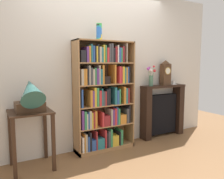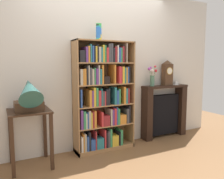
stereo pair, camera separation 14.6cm
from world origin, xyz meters
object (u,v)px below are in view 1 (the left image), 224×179
(side_table_left, at_px, (31,126))
(teacup_with_saucer, at_px, (174,83))
(gramophone, at_px, (31,95))
(fireplace_mantel, at_px, (162,111))
(flower_vase, at_px, (151,77))
(cup_stack, at_px, (99,32))
(mantel_clock, at_px, (165,73))
(bookshelf, at_px, (103,99))

(side_table_left, distance_m, teacup_with_saucer, 2.71)
(gramophone, height_order, fireplace_mantel, gramophone)
(fireplace_mantel, bearing_deg, flower_vase, -176.25)
(fireplace_mantel, xyz_separation_m, teacup_with_saucer, (0.26, -0.02, 0.52))
(gramophone, distance_m, fireplace_mantel, 2.47)
(cup_stack, bearing_deg, mantel_clock, 2.62)
(flower_vase, bearing_deg, gramophone, -173.34)
(mantel_clock, bearing_deg, bookshelf, -178.12)
(gramophone, xyz_separation_m, flower_vase, (2.10, 0.25, 0.15))
(fireplace_mantel, distance_m, flower_vase, 0.73)
(fireplace_mantel, distance_m, teacup_with_saucer, 0.58)
(bookshelf, xyz_separation_m, cup_stack, (-0.07, -0.02, 1.02))
(bookshelf, bearing_deg, flower_vase, 2.46)
(side_table_left, height_order, fireplace_mantel, fireplace_mantel)
(flower_vase, bearing_deg, mantel_clock, 0.22)
(fireplace_mantel, bearing_deg, side_table_left, -176.07)
(gramophone, bearing_deg, teacup_with_saucer, 5.33)
(side_table_left, bearing_deg, bookshelf, 5.29)
(flower_vase, bearing_deg, side_table_left, -176.04)
(bookshelf, height_order, flower_vase, bookshelf)
(bookshelf, relative_size, mantel_clock, 3.72)
(gramophone, distance_m, flower_vase, 2.12)
(side_table_left, height_order, flower_vase, flower_vase)
(side_table_left, bearing_deg, fireplace_mantel, 3.93)
(fireplace_mantel, distance_m, mantel_clock, 0.73)
(cup_stack, height_order, mantel_clock, cup_stack)
(side_table_left, bearing_deg, teacup_with_saucer, 3.20)
(cup_stack, xyz_separation_m, fireplace_mantel, (1.36, 0.08, -1.37))
(gramophone, xyz_separation_m, teacup_with_saucer, (2.67, 0.25, 0.01))
(mantel_clock, bearing_deg, gramophone, -174.24)
(cup_stack, height_order, side_table_left, cup_stack)
(fireplace_mantel, height_order, flower_vase, flower_vase)
(mantel_clock, bearing_deg, teacup_with_saucer, 0.53)
(gramophone, bearing_deg, cup_stack, 9.93)
(bookshelf, height_order, teacup_with_saucer, bookshelf)
(gramophone, distance_m, mantel_clock, 2.47)
(cup_stack, relative_size, gramophone, 0.48)
(cup_stack, bearing_deg, flower_vase, 3.40)
(mantel_clock, bearing_deg, fireplace_mantel, 155.31)
(bookshelf, bearing_deg, fireplace_mantel, 2.76)
(cup_stack, bearing_deg, fireplace_mantel, 3.48)
(bookshelf, bearing_deg, mantel_clock, 1.88)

